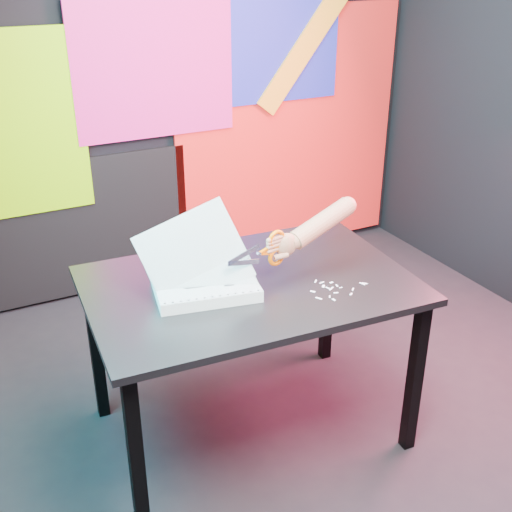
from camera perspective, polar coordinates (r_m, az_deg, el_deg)
room at (r=2.64m, az=6.93°, el=12.20°), size 3.01×3.01×2.71m
backdrop at (r=4.02m, az=-4.41°, el=11.22°), size 2.88×0.05×2.08m
work_table at (r=2.61m, az=-0.59°, el=-3.90°), size 1.34×0.94×0.75m
printout_stack at (r=2.50m, az=-4.60°, el=-2.49°), size 0.46×0.36×0.37m
scissors at (r=2.52m, az=1.49°, el=0.61°), size 0.27×0.06×0.15m
hand_forearm at (r=2.64m, az=5.36°, el=2.65°), size 0.45×0.13×0.18m
paper_clippings at (r=2.54m, az=6.90°, el=-2.91°), size 0.25×0.18×0.00m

